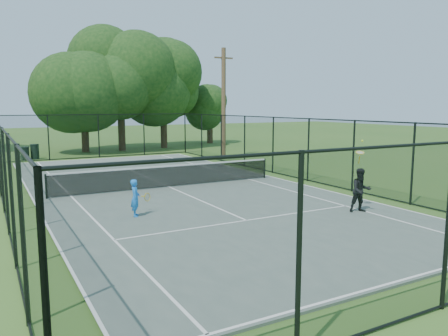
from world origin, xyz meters
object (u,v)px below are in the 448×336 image
trash_bin_left (25,153)px  trash_bin_right (35,152)px  tennis_net (169,175)px  player_blue (135,198)px  player_black (361,190)px  utility_pole (224,102)px

trash_bin_left → trash_bin_right: (0.63, 0.15, 0.07)m
trash_bin_left → trash_bin_right: 0.65m
tennis_net → trash_bin_left: 14.81m
trash_bin_right → player_blue: 18.46m
player_black → player_blue: bearing=155.6°
player_blue → player_black: player_black is taller
trash_bin_right → player_black: size_ratio=0.43×
tennis_net → trash_bin_left: (-4.64, 14.06, -0.14)m
trash_bin_left → player_black: (8.56, -21.34, 0.36)m
tennis_net → utility_pole: 12.24m
tennis_net → player_black: (3.92, -7.28, 0.22)m
player_blue → player_black: bearing=-24.4°
tennis_net → player_black: 8.27m
tennis_net → trash_bin_left: tennis_net is taller
utility_pole → player_black: size_ratio=3.16×
player_blue → trash_bin_left: bearing=95.7°
player_blue → player_black: 7.41m
utility_pole → player_blue: (-10.48, -13.21, -3.13)m
trash_bin_right → utility_pole: size_ratio=0.14×
tennis_net → player_blue: (-2.82, -4.21, 0.08)m
trash_bin_left → player_black: size_ratio=0.37×
utility_pole → player_blue: 17.15m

